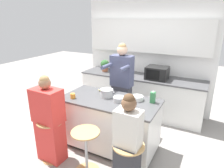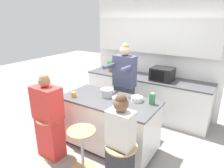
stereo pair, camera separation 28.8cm
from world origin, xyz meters
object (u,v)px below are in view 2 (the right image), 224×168
person_cooking (124,88)px  cooking_pot (107,93)px  juice_carton (152,99)px  person_wrapped_blanket (49,119)px  coffee_cup_near (73,95)px  microwave (162,74)px  bar_stool_rightmost (121,164)px  potted_plant (111,65)px  fruit_bowl (118,99)px  bar_stool_leftmost (51,134)px  kitchen_island (109,123)px  banana_bunch (103,90)px  person_seated_near (120,149)px  bar_stool_center (82,147)px

person_cooking → cooking_pot: size_ratio=5.65×
cooking_pot → juice_carton: 0.79m
person_wrapped_blanket → coffee_cup_near: person_wrapped_blanket is taller
microwave → bar_stool_rightmost: bearing=-82.8°
microwave → potted_plant: 1.36m
fruit_bowl → coffee_cup_near: (-0.76, -0.25, 0.00)m
juice_carton → bar_stool_leftmost: bearing=-145.1°
cooking_pot → kitchen_island: bearing=-38.4°
coffee_cup_near → banana_bunch: 0.59m
bar_stool_leftmost → person_seated_near: bearing=-0.5°
person_cooking → bar_stool_leftmost: bearing=-110.6°
fruit_bowl → coffee_cup_near: size_ratio=1.72×
kitchen_island → potted_plant: potted_plant is taller
person_cooking → microwave: person_cooking is taller
bar_stool_leftmost → coffee_cup_near: (0.08, 0.49, 0.55)m
cooking_pot → coffee_cup_near: (-0.48, -0.33, -0.03)m
person_cooking → person_seated_near: (0.76, -1.43, -0.24)m
coffee_cup_near → potted_plant: (-0.39, 1.80, 0.13)m
banana_bunch → juice_carton: size_ratio=0.72×
bar_stool_rightmost → potted_plant: (-1.64, 2.29, 0.68)m
kitchen_island → person_cooking: size_ratio=0.94×
juice_carton → microwave: microwave is taller
fruit_bowl → juice_carton: bearing=22.0°
person_cooking → juice_carton: bearing=-30.3°
kitchen_island → person_cooking: person_cooking is taller
bar_stool_center → bar_stool_rightmost: 0.67m
kitchen_island → microwave: 1.67m
bar_stool_rightmost → person_cooking: size_ratio=0.39×
person_cooking → person_wrapped_blanket: 1.56m
bar_stool_leftmost → microwave: size_ratio=1.48×
bar_stool_rightmost → fruit_bowl: bearing=124.0°
bar_stool_center → potted_plant: size_ratio=2.36×
bar_stool_leftmost → bar_stool_rightmost: (1.34, -0.00, 0.00)m
bar_stool_center → fruit_bowl: fruit_bowl is taller
bar_stool_rightmost → bar_stool_leftmost: bearing=179.9°
kitchen_island → microwave: (0.39, 1.51, 0.60)m
bar_stool_center → bar_stool_leftmost: bearing=-179.9°
banana_bunch → microwave: bearing=60.2°
bar_stool_rightmost → potted_plant: potted_plant is taller
bar_stool_leftmost → cooking_pot: bearing=55.2°
bar_stool_leftmost → person_cooking: size_ratio=0.39×
person_wrapped_blanket → coffee_cup_near: (0.10, 0.50, 0.28)m
kitchen_island → juice_carton: (0.68, 0.21, 0.55)m
cooking_pot → bar_stool_rightmost: bearing=-46.7°
bar_stool_center → microwave: bearing=80.2°
person_seated_near → bar_stool_leftmost: bearing=-178.3°
cooking_pot → juice_carton: (0.78, 0.13, 0.02)m
kitchen_island → cooking_pot: 0.54m
coffee_cup_near → juice_carton: size_ratio=0.59×
bar_stool_leftmost → person_cooking: person_cooking is taller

